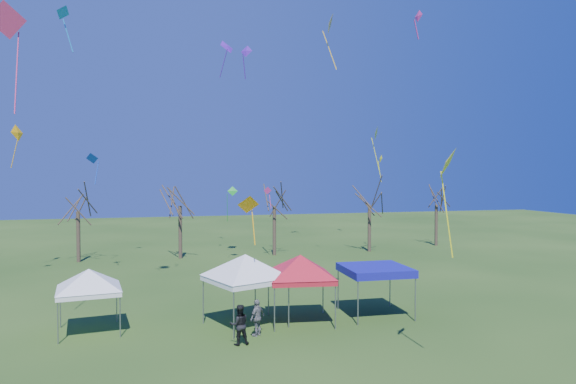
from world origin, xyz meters
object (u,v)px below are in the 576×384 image
tree_2 (180,187)px  tree_3 (274,189)px  tent_white_mid (245,259)px  person_grey (257,318)px  tree_4 (370,188)px  tent_white_west (89,273)px  tent_red (300,259)px  person_dark (239,325)px  tree_1 (78,193)px  tent_blue (375,270)px  tree_5 (437,190)px

tree_2 → tree_3: bearing=-2.3°
tent_white_mid → person_grey: (0.26, -1.71, -2.43)m
tree_4 → person_grey: bearing=-124.2°
tent_white_west → tent_red: tent_red is taller
tree_3 → tent_red: (-3.49, -20.92, -2.93)m
person_dark → tree_1: bearing=-69.6°
tent_blue → person_grey: (-6.66, -1.85, -1.52)m
tree_3 → tree_4: size_ratio=1.00×
tent_red → person_grey: size_ratio=2.61×
tree_2 → tent_blue: 23.25m
tent_red → tent_white_mid: bearing=178.9°
tree_4 → person_dark: tree_4 is taller
tent_white_west → tent_blue: (14.17, -0.64, -0.42)m
tree_1 → person_dark: 26.55m
tree_1 → tree_5: (34.49, 1.42, -0.06)m
tree_3 → person_dark: 25.14m
tree_3 → tree_1: bearing=177.9°
tree_2 → tent_white_mid: size_ratio=1.91×
tent_blue → tent_red: bearing=-177.3°
person_grey → tent_red: bearing=169.9°
tent_blue → tree_4: bearing=67.2°
tree_2 → tree_1: bearing=178.2°
tent_red → tent_blue: tent_red is taller
tent_red → tent_blue: 4.22m
person_dark → tree_5: bearing=-135.6°
tree_5 → tent_red: tree_5 is taller
tree_5 → tent_blue: 28.62m
tree_1 → tree_2: 8.42m
tent_blue → person_grey: size_ratio=2.00×
tree_3 → tent_blue: 21.06m
tree_1 → tree_3: (16.80, -0.60, 0.29)m
tent_white_west → person_grey: size_ratio=2.30×
tent_white_mid → person_dark: size_ratio=2.44×
tree_1 → tree_3: tree_3 is taller
tree_4 → tree_2: bearing=178.8°
tree_3 → person_grey: size_ratio=4.69×
tree_4 → person_grey: 27.75m
tent_white_mid → person_grey: tent_white_mid is taller
tree_1 → tree_2: bearing=-1.8°
tent_blue → person_grey: bearing=-164.5°
tree_4 → tent_red: tree_4 is taller
tree_1 → tree_3: bearing=-2.1°
tree_4 → tent_red: 24.67m
tree_1 → tent_white_mid: size_ratio=1.76×
tree_1 → tent_red: (13.31, -21.53, -2.64)m
tent_red → person_dark: size_ratio=2.51×
tree_5 → person_grey: size_ratio=4.43×
tent_white_mid → tent_blue: bearing=1.2°
person_dark → tent_blue: bearing=-161.1°
tree_5 → person_dark: 35.89m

